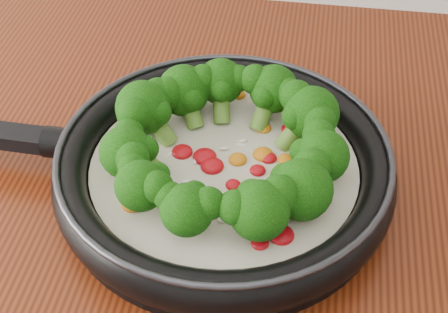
# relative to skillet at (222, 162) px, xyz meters

# --- Properties ---
(skillet) EXTENTS (0.57, 0.37, 0.10)m
(skillet) POSITION_rel_skillet_xyz_m (0.00, 0.00, 0.00)
(skillet) COLOR black
(skillet) RESTS_ON counter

